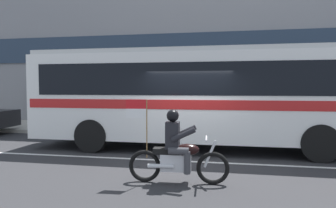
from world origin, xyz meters
name	(u,v)px	position (x,y,z in m)	size (l,w,h in m)	color
ground_plane	(189,157)	(0.00, 0.00, 0.00)	(60.00, 60.00, 0.00)	#2B2B2D
sidewalk_curb	(202,130)	(0.00, 5.10, 0.07)	(28.00, 3.80, 0.15)	#A39E93
lane_center_stripe	(186,161)	(0.00, -0.60, 0.00)	(26.60, 0.14, 0.01)	silver
office_building_facade	(207,13)	(0.00, 7.39, 5.91)	(28.00, 0.89, 11.80)	gray
transit_bus	(207,92)	(0.46, 1.19, 1.88)	(11.36, 2.65, 3.22)	white
motorcycle_with_rider	(177,152)	(0.07, -2.54, 0.67)	(2.19, 0.64, 1.78)	black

